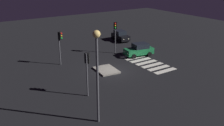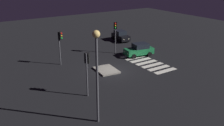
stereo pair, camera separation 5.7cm
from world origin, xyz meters
name	(u,v)px [view 2 (the right image)]	position (x,y,z in m)	size (l,w,h in m)	color
ground_plane	(112,71)	(0.00, 0.00, 0.00)	(80.00, 80.00, 0.00)	black
traffic_island	(106,70)	(0.44, 0.52, 0.09)	(3.25, 2.57, 0.18)	gray
car_green	(139,50)	(2.75, -6.31, 0.86)	(2.36, 4.19, 1.75)	#196B38
car_black	(121,36)	(10.89, -8.83, 0.83)	(4.03, 2.18, 1.69)	black
traffic_light_east	(115,30)	(5.44, -4.10, 3.43)	(0.53, 0.54, 4.53)	#47474C
traffic_light_west	(87,64)	(-3.93, 5.25, 3.18)	(0.54, 0.53, 4.20)	#47474C
traffic_light_north	(60,40)	(5.26, 4.13, 3.20)	(0.53, 0.54, 4.22)	#47474C
street_lamp	(97,61)	(-8.28, 6.70, 4.98)	(0.56, 0.56, 7.25)	#47474C
crosswalk_near	(146,63)	(0.00, -5.29, 0.01)	(7.60, 3.20, 0.02)	silver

